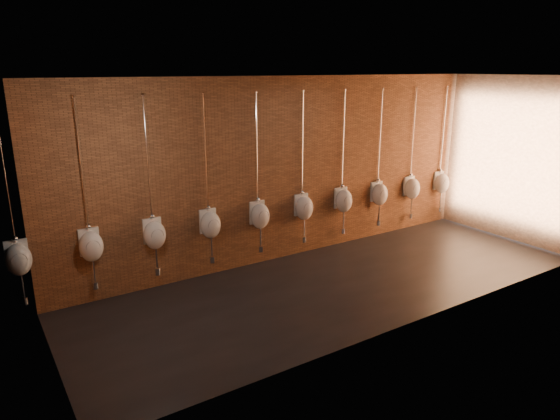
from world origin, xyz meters
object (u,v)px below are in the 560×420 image
Objects in this scene: urinal_9 at (442,182)px; urinal_3 at (210,224)px; urinal_6 at (344,200)px; urinal_7 at (380,193)px; urinal_2 at (155,234)px; urinal_5 at (304,207)px; urinal_4 at (260,215)px; urinal_1 at (91,245)px; urinal_8 at (412,188)px; urinal_0 at (18,258)px.

urinal_3 is at bearing 180.00° from urinal_9.
urinal_6 is 0.92m from urinal_7.
urinal_2 is at bearing 180.00° from urinal_7.
urinal_3 is 1.85m from urinal_5.
urinal_4 is at bearing 0.00° from urinal_3.
urinal_5 is 0.92m from urinal_6.
urinal_2 is at bearing 180.00° from urinal_4.
urinal_8 is (6.47, 0.00, 0.00)m from urinal_1.
urinal_5 is (3.70, 0.00, 0.00)m from urinal_1.
urinal_1 is (0.92, 0.00, 0.00)m from urinal_0.
urinal_2 is 5.55m from urinal_8.
urinal_1 is 5.55m from urinal_7.
urinal_4 is 1.00× the size of urinal_5.
urinal_2 is 1.00× the size of urinal_7.
urinal_2 is 1.00× the size of urinal_3.
urinal_1 and urinal_8 have the same top height.
urinal_7 is at bearing 0.00° from urinal_0.
urinal_5 and urinal_6 have the same top height.
urinal_6 is at bearing 0.00° from urinal_3.
urinal_4 is at bearing 180.00° from urinal_8.
urinal_1 is 1.00× the size of urinal_2.
urinal_1 is 1.00× the size of urinal_6.
urinal_5 is at bearing 180.00° from urinal_9.
urinal_4 is (2.77, 0.00, 0.00)m from urinal_1.
urinal_4 is at bearing 180.00° from urinal_9.
urinal_8 is (5.55, 0.00, 0.00)m from urinal_2.
urinal_1 and urinal_6 have the same top height.
urinal_9 is at bearing 0.00° from urinal_0.
urinal_0 is 2.77m from urinal_3.
urinal_5 is 1.85m from urinal_7.
urinal_1 and urinal_9 have the same top height.
urinal_5 is at bearing 0.00° from urinal_1.
urinal_4 and urinal_8 have the same top height.
urinal_5 is 2.77m from urinal_8.
urinal_3 and urinal_9 have the same top height.
urinal_6 is (5.55, 0.00, 0.00)m from urinal_0.
urinal_4 is 1.00× the size of urinal_9.
urinal_5 and urinal_9 have the same top height.
urinal_0 is at bearing 180.00° from urinal_2.
urinal_2 is 1.85m from urinal_4.
urinal_9 is at bearing 0.00° from urinal_4.
urinal_5 is at bearing 0.00° from urinal_0.
urinal_6 is 1.00× the size of urinal_8.
urinal_8 is (4.62, 0.00, 0.00)m from urinal_3.
urinal_3 is 1.00× the size of urinal_9.
urinal_3 is 1.00× the size of urinal_8.
urinal_6 is at bearing 0.00° from urinal_5.
urinal_1 is 7.40m from urinal_9.
urinal_1 is 1.00× the size of urinal_9.
urinal_1 is at bearing 180.00° from urinal_2.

